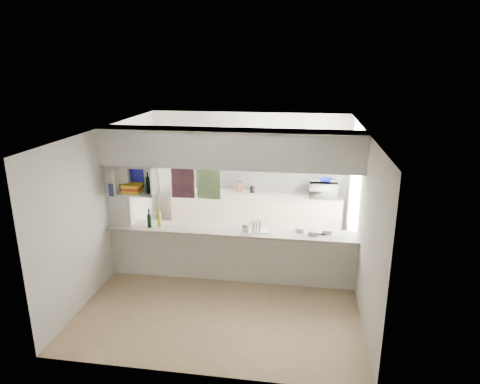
% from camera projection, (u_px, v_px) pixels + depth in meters
% --- Properties ---
extents(floor, '(4.80, 4.80, 0.00)m').
position_uv_depth(floor, '(230.00, 279.00, 7.43)').
color(floor, '#9B815A').
rests_on(floor, ground).
extents(ceiling, '(4.80, 4.80, 0.00)m').
position_uv_depth(ceiling, '(229.00, 130.00, 6.67)').
color(ceiling, white).
rests_on(ceiling, wall_back).
extents(wall_back, '(4.20, 0.00, 4.20)m').
position_uv_depth(wall_back, '(249.00, 172.00, 9.32)').
color(wall_back, silver).
rests_on(wall_back, floor).
extents(wall_left, '(0.00, 4.80, 4.80)m').
position_uv_depth(wall_left, '(110.00, 202.00, 7.35)').
color(wall_left, silver).
rests_on(wall_left, floor).
extents(wall_right, '(0.00, 4.80, 4.80)m').
position_uv_depth(wall_right, '(361.00, 215.00, 6.75)').
color(wall_right, silver).
rests_on(wall_right, floor).
extents(servery_partition, '(4.20, 0.50, 2.60)m').
position_uv_depth(servery_partition, '(219.00, 187.00, 6.97)').
color(servery_partition, silver).
rests_on(servery_partition, floor).
extents(cubby_shelf, '(0.65, 0.35, 0.50)m').
position_uv_depth(cubby_shelf, '(136.00, 181.00, 7.09)').
color(cubby_shelf, white).
rests_on(cubby_shelf, bulkhead).
extents(kitchen_run, '(3.60, 0.63, 2.24)m').
position_uv_depth(kitchen_run, '(254.00, 197.00, 9.18)').
color(kitchen_run, beige).
rests_on(kitchen_run, floor).
extents(microwave, '(0.60, 0.41, 0.32)m').
position_uv_depth(microwave, '(323.00, 189.00, 8.86)').
color(microwave, white).
rests_on(microwave, bench_top).
extents(bowl, '(0.25, 0.25, 0.06)m').
position_uv_depth(bowl, '(326.00, 180.00, 8.81)').
color(bowl, '#0D0E8F').
rests_on(bowl, microwave).
extents(dish_rack, '(0.44, 0.37, 0.21)m').
position_uv_depth(dish_rack, '(259.00, 226.00, 7.09)').
color(dish_rack, silver).
rests_on(dish_rack, breakfast_bar).
extents(cup, '(0.15, 0.15, 0.10)m').
position_uv_depth(cup, '(245.00, 229.00, 7.03)').
color(cup, white).
rests_on(cup, dish_rack).
extents(wine_bottles, '(0.22, 0.15, 0.35)m').
position_uv_depth(wine_bottles, '(155.00, 220.00, 7.24)').
color(wine_bottles, black).
rests_on(wine_bottles, breakfast_bar).
extents(plastic_tubs, '(0.59, 0.23, 0.08)m').
position_uv_depth(plastic_tubs, '(311.00, 231.00, 7.00)').
color(plastic_tubs, silver).
rests_on(plastic_tubs, breakfast_bar).
extents(utensil_jar, '(0.10, 0.10, 0.13)m').
position_uv_depth(utensil_jar, '(252.00, 190.00, 9.16)').
color(utensil_jar, black).
rests_on(utensil_jar, bench_top).
extents(knife_block, '(0.11, 0.09, 0.22)m').
position_uv_depth(knife_block, '(240.00, 187.00, 9.21)').
color(knife_block, brown).
rests_on(knife_block, bench_top).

